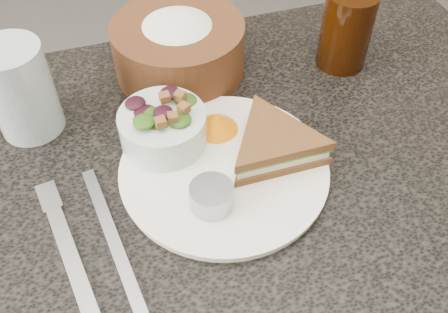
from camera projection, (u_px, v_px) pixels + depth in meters
The scene contains 10 objects.
dinner_plate at pixel (224, 170), 0.62m from camera, with size 0.26×0.26×0.01m, color white.
sandwich at pixel (274, 144), 0.62m from camera, with size 0.15×0.15×0.04m, color brown, non-canonical shape.
salad_bowl at pixel (162, 123), 0.62m from camera, with size 0.11×0.11×0.06m, color silver, non-canonical shape.
dressing_ramekin at pixel (212, 197), 0.57m from camera, with size 0.05×0.05×0.03m, color #999CA1.
orange_wedge at pixel (216, 122), 0.65m from camera, with size 0.06×0.06×0.03m, color orange.
fork at pixel (70, 255), 0.55m from camera, with size 0.02×0.18×0.00m, color #A5A5A6.
knife at pixel (113, 239), 0.56m from camera, with size 0.01×0.22×0.00m, color #9A9FA8.
bread_basket at pixel (178, 40), 0.72m from camera, with size 0.19×0.19×0.11m, color brown, non-canonical shape.
cola_glass at pixel (347, 26), 0.73m from camera, with size 0.07×0.07×0.13m, color black, non-canonical shape.
water_glass at pixel (21, 90), 0.64m from camera, with size 0.08×0.08×0.13m, color #A3B3B9.
Camera 1 is at (-0.11, -0.35, 1.23)m, focal length 40.00 mm.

